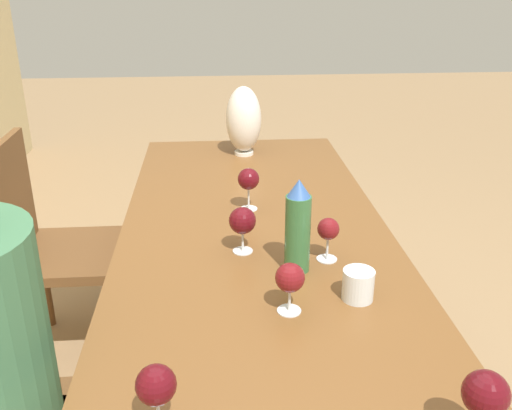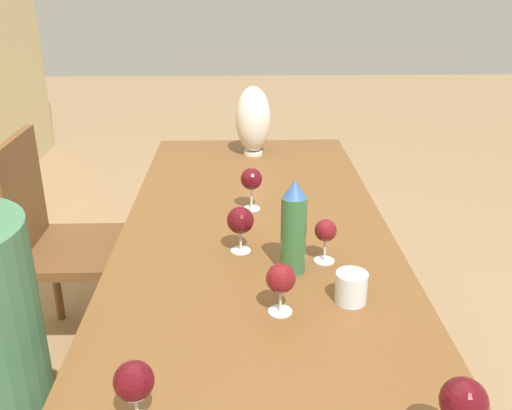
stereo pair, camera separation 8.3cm
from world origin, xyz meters
The scene contains 11 objects.
dining_table centered at (0.00, 0.00, 0.66)m, with size 2.31×0.87×0.73m.
water_bottle centered at (-0.14, -0.10, 0.86)m, with size 0.07×0.07×0.27m.
water_tumbler centered at (-0.30, -0.23, 0.77)m, with size 0.08×0.08×0.08m.
vase centered at (0.93, -0.01, 0.89)m, with size 0.16×0.16×0.31m.
wine_glass_0 centered at (-0.71, 0.24, 0.83)m, with size 0.08×0.08×0.14m.
wine_glass_1 centered at (-0.02, 0.05, 0.83)m, with size 0.08×0.08×0.14m.
wine_glass_2 centered at (-0.09, -0.19, 0.82)m, with size 0.06×0.06×0.13m.
wine_glass_3 centered at (-0.35, -0.05, 0.82)m, with size 0.07×0.07×0.13m.
wine_glass_4 centered at (0.30, 0.01, 0.84)m, with size 0.08×0.08×0.15m.
wine_glass_5 centered at (-0.80, -0.33, 0.84)m, with size 0.08×0.08×0.15m.
chair_far centered at (0.54, 0.77, 0.50)m, with size 0.44×0.44×0.93m.
Camera 2 is at (-1.54, 0.04, 1.53)m, focal length 40.00 mm.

